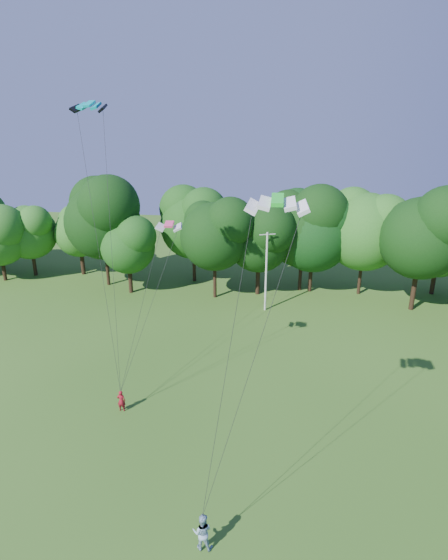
# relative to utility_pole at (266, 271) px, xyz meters

# --- Properties ---
(utility_pole) EXTENTS (1.58, 0.72, 8.39)m
(utility_pole) POSITION_rel_utility_pole_xyz_m (0.00, 0.00, 0.00)
(utility_pole) COLOR silver
(utility_pole) RESTS_ON ground
(kite_flyer_left) EXTENTS (0.60, 0.42, 1.56)m
(kite_flyer_left) POSITION_rel_utility_pole_xyz_m (-8.48, -18.98, -3.53)
(kite_flyer_left) COLOR maroon
(kite_flyer_left) RESTS_ON ground
(kite_flyer_right) EXTENTS (0.96, 0.77, 1.89)m
(kite_flyer_right) POSITION_rel_utility_pole_xyz_m (-0.99, -28.21, -3.36)
(kite_flyer_right) COLOR #91B1C9
(kite_flyer_right) RESTS_ON ground
(kite_teal) EXTENTS (2.46, 1.17, 0.51)m
(kite_teal) POSITION_rel_utility_pole_xyz_m (-11.84, -12.34, 15.49)
(kite_teal) COLOR #05A8AC
(kite_teal) RESTS_ON ground
(kite_green) EXTENTS (2.55, 1.20, 0.42)m
(kite_green) POSITION_rel_utility_pole_xyz_m (1.68, -24.86, 11.18)
(kite_green) COLOR #1FD42E
(kite_green) RESTS_ON ground
(kite_pink) EXTENTS (1.76, 0.97, 0.33)m
(kite_pink) POSITION_rel_utility_pole_xyz_m (-5.60, -15.56, 7.99)
(kite_pink) COLOR #EE4278
(kite_pink) RESTS_ON ground
(tree_back_center) EXTENTS (9.39, 9.39, 13.66)m
(tree_back_center) POSITION_rel_utility_pole_xyz_m (4.83, 6.45, 4.22)
(tree_back_center) COLOR #341D14
(tree_back_center) RESTS_ON ground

